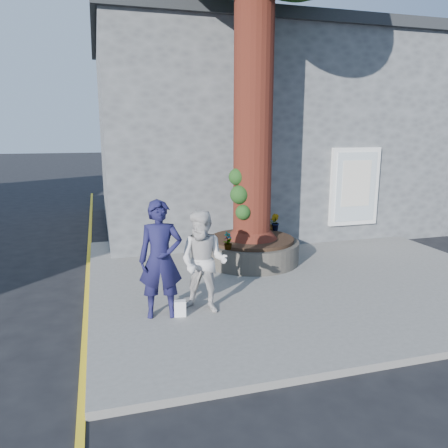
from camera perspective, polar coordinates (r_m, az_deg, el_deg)
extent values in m
plane|color=black|center=(8.78, 3.02, -9.78)|extent=(120.00, 120.00, 0.00)
cube|color=slate|center=(10.17, 9.22, -6.44)|extent=(9.00, 8.00, 0.12)
cube|color=yellow|center=(9.29, -17.46, -9.07)|extent=(0.10, 30.00, 0.01)
cube|color=#505355|center=(15.76, 3.17, 11.16)|extent=(10.00, 8.00, 6.00)
cube|color=black|center=(16.02, 3.31, 22.50)|extent=(10.30, 8.30, 0.30)
cube|color=white|center=(12.98, 16.68, 4.69)|extent=(1.50, 0.12, 2.20)
cube|color=silver|center=(12.93, 16.82, 4.66)|extent=(1.25, 0.04, 1.95)
cube|color=silver|center=(12.90, 16.90, 5.08)|extent=(0.90, 0.02, 1.30)
cube|color=#505355|center=(19.89, 25.86, 10.20)|extent=(6.00, 8.00, 6.00)
cylinder|color=black|center=(10.69, 3.59, -3.57)|extent=(2.30, 2.30, 0.52)
cylinder|color=black|center=(10.62, 3.61, -2.01)|extent=(2.04, 2.04, 0.08)
cylinder|color=#431410|center=(10.36, 3.91, 18.76)|extent=(0.90, 0.90, 7.50)
cone|color=#431410|center=(10.53, 3.64, 0.05)|extent=(1.24, 1.24, 0.70)
sphere|color=#1B3C14|center=(10.09, 2.05, 3.86)|extent=(0.44, 0.44, 0.44)
sphere|color=#1B3C14|center=(10.08, 2.53, 1.54)|extent=(0.36, 0.36, 0.36)
sphere|color=#1B3C14|center=(10.14, 1.74, 6.18)|extent=(0.40, 0.40, 0.40)
imported|color=#17163C|center=(7.48, -8.28, -4.60)|extent=(0.80, 0.58, 2.03)
imported|color=silver|center=(7.64, -2.69, -4.98)|extent=(1.11, 1.05, 1.82)
cube|color=white|center=(7.72, -5.76, -10.92)|extent=(0.22, 0.15, 0.28)
imported|color=gray|center=(9.52, 0.53, -2.17)|extent=(0.25, 0.24, 0.40)
imported|color=gray|center=(11.39, 6.66, 0.23)|extent=(0.28, 0.28, 0.43)
imported|color=gray|center=(9.53, 0.53, -2.42)|extent=(0.24, 0.24, 0.32)
imported|color=gray|center=(11.47, 6.36, 0.00)|extent=(0.29, 0.31, 0.31)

